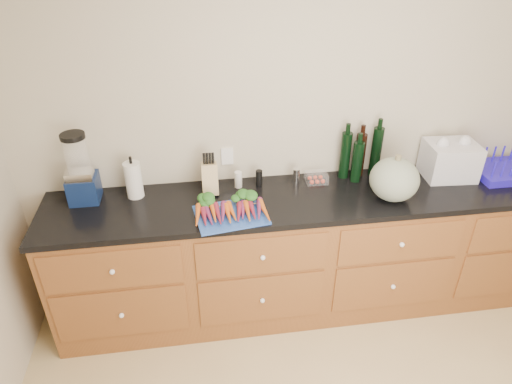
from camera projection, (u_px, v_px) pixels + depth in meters
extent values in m
cube|color=#BDB49D|center=(314.00, 125.00, 3.10)|extent=(4.10, 0.05, 2.60)
cube|color=brown|center=(317.00, 253.00, 3.26)|extent=(3.60, 0.60, 0.90)
cube|color=brown|center=(112.00, 270.00, 2.70)|extent=(0.82, 0.01, 0.28)
sphere|color=white|center=(112.00, 272.00, 2.68)|extent=(0.03, 0.03, 0.03)
cube|color=brown|center=(122.00, 314.00, 2.88)|extent=(0.82, 0.01, 0.38)
sphere|color=white|center=(122.00, 315.00, 2.87)|extent=(0.03, 0.03, 0.03)
cube|color=brown|center=(262.00, 256.00, 2.81)|extent=(0.82, 0.01, 0.28)
sphere|color=white|center=(263.00, 258.00, 2.80)|extent=(0.03, 0.03, 0.03)
cube|color=brown|center=(262.00, 299.00, 3.00)|extent=(0.82, 0.01, 0.38)
sphere|color=white|center=(262.00, 301.00, 2.98)|extent=(0.03, 0.03, 0.03)
cube|color=brown|center=(401.00, 243.00, 2.92)|extent=(0.82, 0.01, 0.28)
sphere|color=white|center=(402.00, 245.00, 2.91)|extent=(0.03, 0.03, 0.03)
cube|color=brown|center=(392.00, 285.00, 3.11)|extent=(0.82, 0.01, 0.38)
sphere|color=white|center=(393.00, 287.00, 3.09)|extent=(0.03, 0.03, 0.03)
cube|color=black|center=(322.00, 197.00, 3.02)|extent=(3.64, 0.62, 0.04)
cube|color=#2750A9|center=(231.00, 215.00, 2.79)|extent=(0.47, 0.38, 0.01)
cone|color=#D45D18|center=(198.00, 216.00, 2.74)|extent=(0.04, 0.19, 0.04)
cone|color=maroon|center=(203.00, 215.00, 2.74)|extent=(0.04, 0.19, 0.04)
cone|color=#762453|center=(208.00, 215.00, 2.75)|extent=(0.04, 0.19, 0.04)
cone|color=#D45D18|center=(213.00, 215.00, 2.75)|extent=(0.04, 0.19, 0.04)
cone|color=maroon|center=(219.00, 214.00, 2.75)|extent=(0.04, 0.19, 0.04)
cone|color=#762453|center=(224.00, 214.00, 2.76)|extent=(0.04, 0.19, 0.04)
cone|color=#D45D18|center=(229.00, 213.00, 2.76)|extent=(0.04, 0.19, 0.04)
ellipsoid|color=#1C561C|center=(212.00, 201.00, 2.87)|extent=(0.19, 0.12, 0.06)
cone|color=#D45D18|center=(233.00, 213.00, 2.77)|extent=(0.04, 0.19, 0.04)
cone|color=maroon|center=(238.00, 213.00, 2.77)|extent=(0.04, 0.19, 0.04)
cone|color=#762453|center=(243.00, 212.00, 2.77)|extent=(0.04, 0.19, 0.04)
cone|color=#D45D18|center=(248.00, 212.00, 2.78)|extent=(0.04, 0.19, 0.04)
cone|color=maroon|center=(253.00, 211.00, 2.78)|extent=(0.04, 0.19, 0.04)
cone|color=#762453|center=(258.00, 211.00, 2.79)|extent=(0.04, 0.19, 0.04)
cone|color=#D45D18|center=(263.00, 211.00, 2.79)|extent=(0.04, 0.19, 0.04)
ellipsoid|color=#1C561C|center=(245.00, 198.00, 2.90)|extent=(0.19, 0.12, 0.06)
ellipsoid|color=slate|center=(394.00, 179.00, 2.90)|extent=(0.31, 0.31, 0.28)
cube|color=#0E1D43|center=(84.00, 188.00, 2.91)|extent=(0.18, 0.18, 0.17)
cube|color=silver|center=(80.00, 175.00, 2.82)|extent=(0.16, 0.11, 0.05)
cylinder|color=white|center=(77.00, 156.00, 2.79)|extent=(0.14, 0.14, 0.24)
cylinder|color=black|center=(72.00, 136.00, 2.72)|extent=(0.15, 0.15, 0.03)
cylinder|color=silver|center=(134.00, 180.00, 2.93)|extent=(0.11, 0.11, 0.24)
cube|color=tan|center=(210.00, 178.00, 2.98)|extent=(0.10, 0.10, 0.21)
cylinder|color=silver|center=(238.00, 180.00, 3.07)|extent=(0.05, 0.05, 0.11)
cylinder|color=black|center=(259.00, 178.00, 3.08)|extent=(0.05, 0.05, 0.11)
cylinder|color=silver|center=(296.00, 176.00, 3.12)|extent=(0.05, 0.05, 0.11)
cube|color=white|center=(316.00, 178.00, 3.14)|extent=(0.14, 0.12, 0.07)
cylinder|color=black|center=(345.00, 155.00, 3.14)|extent=(0.07, 0.07, 0.33)
cylinder|color=black|center=(360.00, 155.00, 3.16)|extent=(0.07, 0.07, 0.31)
cylinder|color=black|center=(376.00, 152.00, 3.16)|extent=(0.07, 0.07, 0.35)
cylinder|color=black|center=(357.00, 162.00, 3.10)|extent=(0.07, 0.07, 0.29)
cube|color=#2316C1|center=(504.00, 171.00, 3.23)|extent=(0.43, 0.34, 0.05)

